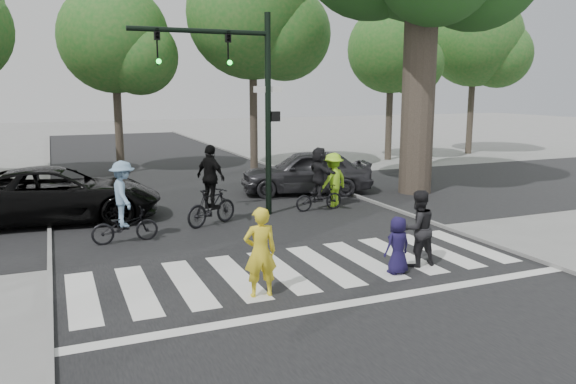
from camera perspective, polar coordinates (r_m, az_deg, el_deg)
name	(u,v)px	position (r m, az deg, el deg)	size (l,w,h in m)	color
ground	(323,283)	(11.41, 3.57, -9.17)	(120.00, 120.00, 0.00)	gray
road_stem	(244,227)	(15.85, -4.48, -3.51)	(10.00, 70.00, 0.01)	black
road_cross	(215,206)	(18.65, -7.39, -1.43)	(70.00, 10.00, 0.01)	black
curb_left	(50,244)	(15.10, -23.06, -4.88)	(0.10, 70.00, 0.10)	gray
curb_right	(396,210)	(18.03, 10.94, -1.81)	(0.10, 70.00, 0.10)	gray
crosswalk	(309,272)	(11.97, 2.16, -8.16)	(10.00, 3.85, 0.01)	silver
traffic_signal	(241,86)	(16.63, -4.83, 10.69)	(4.45, 0.29, 6.00)	black
bg_tree_2	(120,43)	(26.47, -16.67, 14.30)	(5.04, 4.80, 8.40)	brown
bg_tree_3	(261,19)	(26.68, -2.81, 17.19)	(6.30, 6.00, 10.20)	brown
bg_tree_4	(397,53)	(30.91, 10.99, 13.67)	(4.83, 4.60, 8.15)	brown
bg_tree_5	(481,43)	(35.08, 19.00, 14.10)	(5.67, 5.40, 9.30)	brown
pedestrian_woman	(260,252)	(10.43, -2.84, -6.13)	(0.62, 0.41, 1.71)	yellow
pedestrian_child	(398,245)	(11.96, 11.09, -5.34)	(0.60, 0.39, 1.23)	#1A143D
pedestrian_adult	(418,228)	(12.52, 13.05, -3.62)	(0.82, 0.64, 1.68)	black
cyclist_left	(124,208)	(14.58, -16.34, -1.54)	(1.67, 1.10, 2.08)	black
cyclist_mid	(211,193)	(15.92, -7.81, -0.06)	(1.79, 1.22, 2.29)	black
cyclist_right	(319,182)	(17.74, 3.17, 0.98)	(1.60, 1.49, 2.03)	black
car_suv	(58,195)	(17.55, -22.35, -0.24)	(2.67, 5.79, 1.61)	black
car_grey	(306,172)	(20.64, 1.84, 2.08)	(1.92, 4.77, 1.63)	#303034
bystander_hivis	(333,180)	(18.28, 4.60, 1.20)	(1.15, 0.66, 1.78)	#A7F227
bystander_dark	(334,178)	(18.96, 4.69, 1.39)	(0.61, 0.40, 1.69)	black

